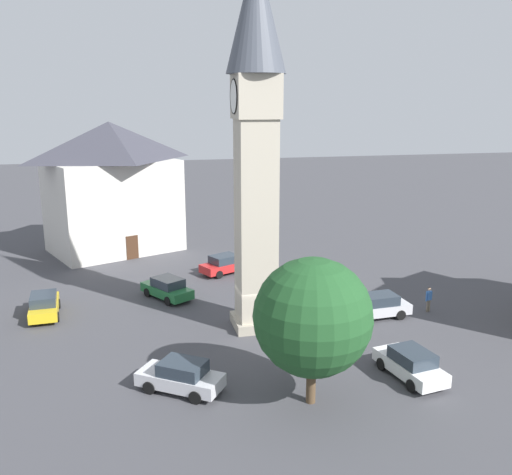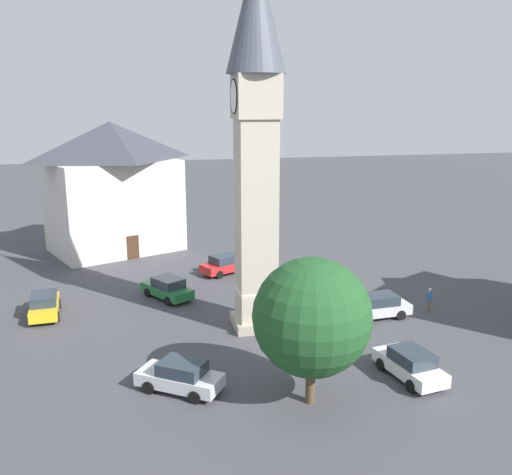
% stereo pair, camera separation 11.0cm
% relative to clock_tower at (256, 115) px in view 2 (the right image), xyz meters
% --- Properties ---
extents(ground_plane, '(200.00, 200.00, 0.00)m').
position_rel_clock_tower_xyz_m(ground_plane, '(-0.00, -0.00, -12.80)').
color(ground_plane, '#424247').
extents(clock_tower, '(3.37, 3.37, 21.83)m').
position_rel_clock_tower_xyz_m(clock_tower, '(0.00, 0.00, 0.00)').
color(clock_tower, '#A59C89').
rests_on(clock_tower, ground).
extents(car_blue_kerb, '(3.73, 4.35, 1.53)m').
position_rel_clock_tower_xyz_m(car_blue_kerb, '(6.87, -5.31, -12.03)').
color(car_blue_kerb, silver).
rests_on(car_blue_kerb, ground).
extents(car_silver_kerb, '(3.31, 4.45, 1.53)m').
position_rel_clock_tower_xyz_m(car_silver_kerb, '(-11.13, 0.08, -12.03)').
color(car_silver_kerb, red).
rests_on(car_silver_kerb, ground).
extents(car_red_corner, '(4.35, 2.34, 1.53)m').
position_rel_clock_tower_xyz_m(car_red_corner, '(8.21, 6.01, -12.03)').
color(car_red_corner, white).
rests_on(car_red_corner, ground).
extents(car_white_side, '(4.40, 3.59, 1.53)m').
position_rel_clock_tower_xyz_m(car_white_side, '(-6.26, -4.94, -12.03)').
color(car_white_side, '#236B38').
rests_on(car_white_side, ground).
extents(car_black_far, '(4.24, 2.03, 1.53)m').
position_rel_clock_tower_xyz_m(car_black_far, '(-4.71, -12.93, -12.03)').
color(car_black_far, gold).
rests_on(car_black_far, ground).
extents(car_green_alley, '(2.00, 4.22, 1.53)m').
position_rel_clock_tower_xyz_m(car_green_alley, '(0.36, 7.97, -12.03)').
color(car_green_alley, silver).
rests_on(car_green_alley, ground).
extents(pedestrian, '(0.33, 0.53, 1.69)m').
position_rel_clock_tower_xyz_m(pedestrian, '(0.23, 11.63, -11.79)').
color(pedestrian, '#706656').
rests_on(pedestrian, ground).
extents(tree, '(5.38, 5.38, 6.90)m').
position_rel_clock_tower_xyz_m(tree, '(9.28, 0.41, -8.60)').
color(tree, brown).
rests_on(tree, ground).
extents(building_shop_left, '(11.73, 13.52, 11.77)m').
position_rel_clock_tower_xyz_m(building_shop_left, '(-20.66, -8.59, -6.79)').
color(building_shop_left, beige).
rests_on(building_shop_left, ground).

